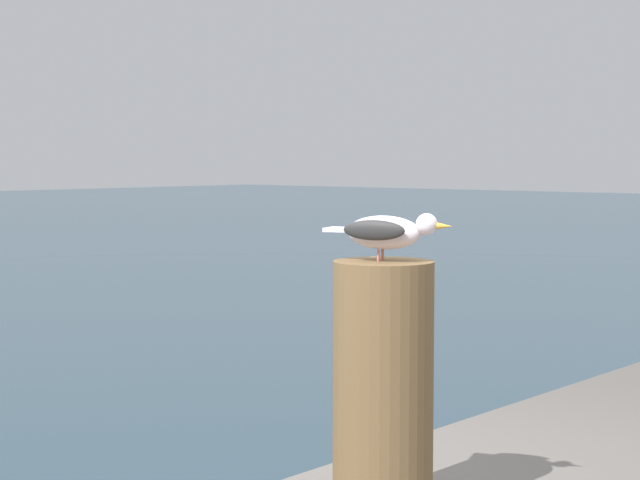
# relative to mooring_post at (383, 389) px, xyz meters

# --- Properties ---
(mooring_post) EXTENTS (0.30, 0.30, 0.77)m
(mooring_post) POSITION_rel_mooring_post_xyz_m (0.00, 0.00, 0.00)
(mooring_post) COLOR brown
(mooring_post) RESTS_ON harbor_quay
(seagull) EXTENTS (0.20, 0.39, 0.14)m
(seagull) POSITION_rel_mooring_post_xyz_m (0.00, -0.01, 0.48)
(seagull) COLOR #C66A60
(seagull) RESTS_ON mooring_post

